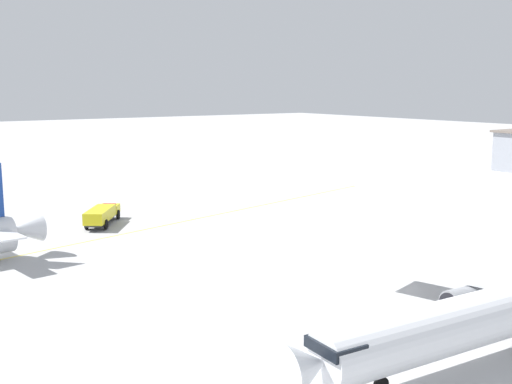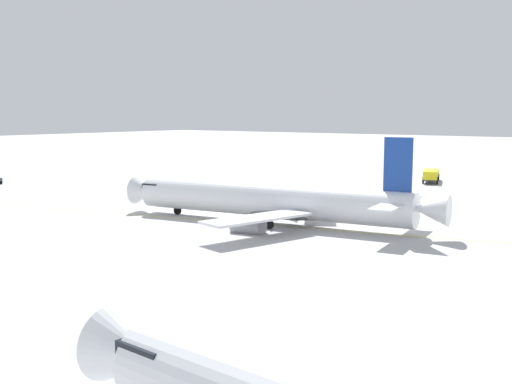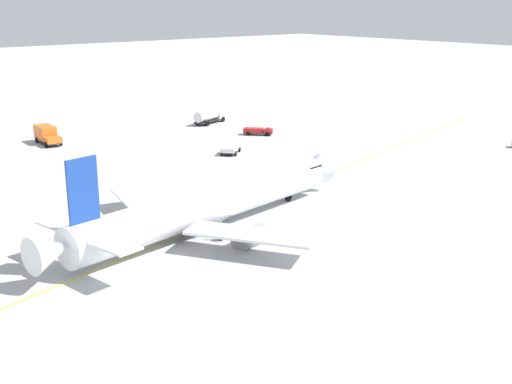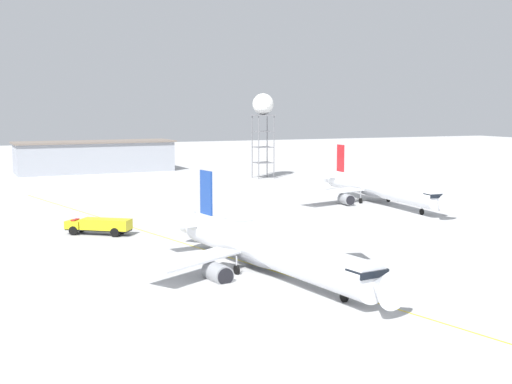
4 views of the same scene
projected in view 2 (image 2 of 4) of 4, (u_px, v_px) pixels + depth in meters
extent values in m
plane|color=#B2B2B2|center=(278.00, 218.00, 79.57)|extent=(600.00, 600.00, 0.00)
cylinder|color=white|center=(269.00, 200.00, 75.63)|extent=(9.36, 36.69, 4.11)
cone|color=white|center=(144.00, 191.00, 84.72)|extent=(4.30, 3.54, 3.91)
cone|color=white|center=(430.00, 210.00, 66.37)|extent=(4.04, 4.46, 3.50)
cube|color=black|center=(157.00, 185.00, 83.57)|extent=(3.81, 2.88, 0.70)
ellipsoid|color=slate|center=(282.00, 210.00, 74.92)|extent=(5.57, 13.53, 2.26)
cube|color=#193D93|center=(398.00, 165.00, 67.48)|extent=(0.70, 3.20, 6.03)
cube|color=white|center=(387.00, 207.00, 64.73)|extent=(6.21, 3.43, 0.20)
cube|color=white|center=(406.00, 198.00, 71.32)|extent=(6.21, 3.43, 0.20)
cube|color=white|center=(257.00, 218.00, 66.88)|extent=(13.58, 6.95, 0.28)
cube|color=white|center=(317.00, 199.00, 81.87)|extent=(13.16, 10.01, 0.28)
cylinder|color=gray|center=(248.00, 226.00, 69.78)|extent=(2.79, 4.00, 2.28)
cylinder|color=black|center=(234.00, 225.00, 70.67)|extent=(1.94, 0.43, 1.93)
cylinder|color=gray|center=(296.00, 210.00, 81.35)|extent=(2.79, 4.00, 2.28)
cylinder|color=black|center=(283.00, 209.00, 82.24)|extent=(1.94, 0.43, 1.93)
cylinder|color=#9EA0A5|center=(177.00, 205.00, 82.31)|extent=(0.20, 0.20, 1.63)
cylinder|color=black|center=(177.00, 210.00, 82.41)|extent=(0.46, 1.13, 1.10)
cylinder|color=#9EA0A5|center=(269.00, 218.00, 71.95)|extent=(0.20, 0.20, 1.63)
cylinder|color=black|center=(269.00, 224.00, 72.06)|extent=(0.46, 1.13, 1.10)
cylinder|color=#9EA0A5|center=(294.00, 210.00, 78.00)|extent=(0.20, 0.20, 1.63)
cylinder|color=black|center=(294.00, 216.00, 78.10)|extent=(0.46, 1.13, 1.10)
cone|color=white|center=(131.00, 351.00, 26.94)|extent=(3.71, 3.19, 3.55)
cube|color=black|center=(164.00, 344.00, 25.44)|extent=(3.30, 2.57, 0.70)
cylinder|color=black|center=(1.00, 183.00, 117.40)|extent=(0.69, 0.57, 0.64)
cube|color=#232326|center=(431.00, 178.00, 121.25)|extent=(10.65, 5.37, 0.20)
cube|color=yellow|center=(432.00, 173.00, 124.95)|extent=(3.10, 3.25, 1.20)
cube|color=black|center=(432.00, 171.00, 125.96)|extent=(0.76, 2.14, 0.67)
cube|color=yellow|center=(431.00, 174.00, 119.91)|extent=(8.30, 4.94, 1.60)
cube|color=red|center=(432.00, 169.00, 124.86)|extent=(1.14, 1.94, 0.16)
cylinder|color=black|center=(425.00, 177.00, 125.12)|extent=(1.42, 0.70, 1.40)
cylinder|color=black|center=(439.00, 177.00, 124.29)|extent=(1.42, 0.70, 1.40)
cylinder|color=black|center=(423.00, 180.00, 118.53)|extent=(1.42, 0.70, 1.40)
cylinder|color=black|center=(437.00, 181.00, 117.69)|extent=(1.42, 0.70, 1.40)
cube|color=yellow|center=(281.00, 226.00, 74.06)|extent=(41.02, 169.59, 0.01)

